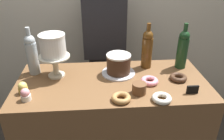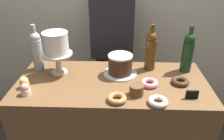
{
  "view_description": "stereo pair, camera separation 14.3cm",
  "coord_description": "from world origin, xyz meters",
  "px_view_note": "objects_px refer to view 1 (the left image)",
  "views": [
    {
      "loc": [
        -0.1,
        -1.26,
        1.67
      ],
      "look_at": [
        0.0,
        0.0,
        1.01
      ],
      "focal_mm": 36.06,
      "sensor_mm": 36.0,
      "label": 1
    },
    {
      "loc": [
        0.05,
        -1.26,
        1.67
      ],
      "look_at": [
        0.0,
        0.0,
        1.01
      ],
      "focal_mm": 36.06,
      "sensor_mm": 36.0,
      "label": 2
    }
  ],
  "objects_px": {
    "chocolate_round_cake": "(119,64)",
    "cupcake_strawberry": "(25,95)",
    "donut_maple": "(121,98)",
    "barista_figure": "(105,55)",
    "cupcake_lemon": "(23,88)",
    "donut_pink": "(149,81)",
    "white_layer_cake": "(53,45)",
    "cake_stand_pedestal": "(55,63)",
    "price_sign_chalkboard": "(193,90)",
    "wine_bottle_green": "(183,49)",
    "donut_sugar": "(162,98)",
    "wine_bottle_amber": "(147,48)",
    "cookie_stack": "(139,88)",
    "wine_bottle_clear": "(32,54)",
    "donut_chocolate": "(178,78)"
  },
  "relations": [
    {
      "from": "price_sign_chalkboard",
      "to": "cupcake_lemon",
      "type": "bearing_deg",
      "value": 175.41
    },
    {
      "from": "cake_stand_pedestal",
      "to": "chocolate_round_cake",
      "type": "bearing_deg",
      "value": -0.01
    },
    {
      "from": "wine_bottle_amber",
      "to": "cupcake_strawberry",
      "type": "xyz_separation_m",
      "value": [
        -0.76,
        -0.36,
        -0.11
      ]
    },
    {
      "from": "white_layer_cake",
      "to": "donut_maple",
      "type": "relative_size",
      "value": 1.48
    },
    {
      "from": "donut_chocolate",
      "to": "wine_bottle_clear",
      "type": "bearing_deg",
      "value": 169.98
    },
    {
      "from": "wine_bottle_clear",
      "to": "price_sign_chalkboard",
      "type": "bearing_deg",
      "value": -18.63
    },
    {
      "from": "donut_maple",
      "to": "white_layer_cake",
      "type": "bearing_deg",
      "value": 141.89
    },
    {
      "from": "cookie_stack",
      "to": "donut_sugar",
      "type": "bearing_deg",
      "value": -36.78
    },
    {
      "from": "chocolate_round_cake",
      "to": "wine_bottle_clear",
      "type": "xyz_separation_m",
      "value": [
        -0.58,
        0.05,
        0.07
      ]
    },
    {
      "from": "donut_pink",
      "to": "price_sign_chalkboard",
      "type": "bearing_deg",
      "value": -31.16
    },
    {
      "from": "price_sign_chalkboard",
      "to": "barista_figure",
      "type": "bearing_deg",
      "value": 121.44
    },
    {
      "from": "wine_bottle_green",
      "to": "cake_stand_pedestal",
      "type": "bearing_deg",
      "value": -175.78
    },
    {
      "from": "wine_bottle_clear",
      "to": "cookie_stack",
      "type": "height_order",
      "value": "wine_bottle_clear"
    },
    {
      "from": "cupcake_lemon",
      "to": "donut_pink",
      "type": "bearing_deg",
      "value": 4.19
    },
    {
      "from": "donut_pink",
      "to": "donut_sugar",
      "type": "relative_size",
      "value": 1.0
    },
    {
      "from": "cookie_stack",
      "to": "donut_pink",
      "type": "bearing_deg",
      "value": 51.42
    },
    {
      "from": "cupcake_lemon",
      "to": "cupcake_strawberry",
      "type": "distance_m",
      "value": 0.08
    },
    {
      "from": "donut_sugar",
      "to": "chocolate_round_cake",
      "type": "bearing_deg",
      "value": 121.95
    },
    {
      "from": "chocolate_round_cake",
      "to": "cupcake_strawberry",
      "type": "xyz_separation_m",
      "value": [
        -0.55,
        -0.27,
        -0.04
      ]
    },
    {
      "from": "chocolate_round_cake",
      "to": "wine_bottle_clear",
      "type": "distance_m",
      "value": 0.58
    },
    {
      "from": "cake_stand_pedestal",
      "to": "wine_bottle_green",
      "type": "bearing_deg",
      "value": 4.22
    },
    {
      "from": "white_layer_cake",
      "to": "wine_bottle_green",
      "type": "distance_m",
      "value": 0.88
    },
    {
      "from": "chocolate_round_cake",
      "to": "wine_bottle_green",
      "type": "height_order",
      "value": "wine_bottle_green"
    },
    {
      "from": "donut_maple",
      "to": "cupcake_lemon",
      "type": "bearing_deg",
      "value": 168.2
    },
    {
      "from": "donut_maple",
      "to": "donut_sugar",
      "type": "xyz_separation_m",
      "value": [
        0.23,
        -0.02,
        0.0
      ]
    },
    {
      "from": "donut_sugar",
      "to": "barista_figure",
      "type": "distance_m",
      "value": 0.9
    },
    {
      "from": "cupcake_lemon",
      "to": "donut_chocolate",
      "type": "relative_size",
      "value": 0.66
    },
    {
      "from": "wine_bottle_green",
      "to": "price_sign_chalkboard",
      "type": "height_order",
      "value": "wine_bottle_green"
    },
    {
      "from": "chocolate_round_cake",
      "to": "price_sign_chalkboard",
      "type": "height_order",
      "value": "chocolate_round_cake"
    },
    {
      "from": "wine_bottle_amber",
      "to": "barista_figure",
      "type": "bearing_deg",
      "value": 123.62
    },
    {
      "from": "white_layer_cake",
      "to": "cupcake_lemon",
      "type": "distance_m",
      "value": 0.32
    },
    {
      "from": "donut_maple",
      "to": "barista_figure",
      "type": "relative_size",
      "value": 0.07
    },
    {
      "from": "price_sign_chalkboard",
      "to": "barista_figure",
      "type": "xyz_separation_m",
      "value": [
        -0.48,
        0.79,
        -0.11
      ]
    },
    {
      "from": "price_sign_chalkboard",
      "to": "chocolate_round_cake",
      "type": "bearing_deg",
      "value": 145.9
    },
    {
      "from": "cupcake_strawberry",
      "to": "donut_maple",
      "type": "height_order",
      "value": "cupcake_strawberry"
    },
    {
      "from": "cupcake_lemon",
      "to": "price_sign_chalkboard",
      "type": "distance_m",
      "value": 1.0
    },
    {
      "from": "wine_bottle_amber",
      "to": "donut_sugar",
      "type": "xyz_separation_m",
      "value": [
        0.0,
        -0.42,
        -0.13
      ]
    },
    {
      "from": "white_layer_cake",
      "to": "chocolate_round_cake",
      "type": "xyz_separation_m",
      "value": [
        0.42,
        -0.0,
        -0.14
      ]
    },
    {
      "from": "white_layer_cake",
      "to": "chocolate_round_cake",
      "type": "distance_m",
      "value": 0.45
    },
    {
      "from": "white_layer_cake",
      "to": "price_sign_chalkboard",
      "type": "bearing_deg",
      "value": -18.5
    },
    {
      "from": "wine_bottle_amber",
      "to": "cupcake_strawberry",
      "type": "height_order",
      "value": "wine_bottle_amber"
    },
    {
      "from": "white_layer_cake",
      "to": "wine_bottle_amber",
      "type": "xyz_separation_m",
      "value": [
        0.63,
        0.09,
        -0.08
      ]
    },
    {
      "from": "cake_stand_pedestal",
      "to": "donut_chocolate",
      "type": "relative_size",
      "value": 1.81
    },
    {
      "from": "cake_stand_pedestal",
      "to": "wine_bottle_amber",
      "type": "bearing_deg",
      "value": 7.89
    },
    {
      "from": "wine_bottle_green",
      "to": "barista_figure",
      "type": "xyz_separation_m",
      "value": [
        -0.53,
        0.45,
        -0.23
      ]
    },
    {
      "from": "wine_bottle_clear",
      "to": "donut_sugar",
      "type": "bearing_deg",
      "value": -26.48
    },
    {
      "from": "chocolate_round_cake",
      "to": "donut_sugar",
      "type": "relative_size",
      "value": 1.46
    },
    {
      "from": "cake_stand_pedestal",
      "to": "chocolate_round_cake",
      "type": "distance_m",
      "value": 0.42
    },
    {
      "from": "donut_sugar",
      "to": "cookie_stack",
      "type": "distance_m",
      "value": 0.14
    },
    {
      "from": "barista_figure",
      "to": "wine_bottle_amber",
      "type": "bearing_deg",
      "value": -56.38
    }
  ]
}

